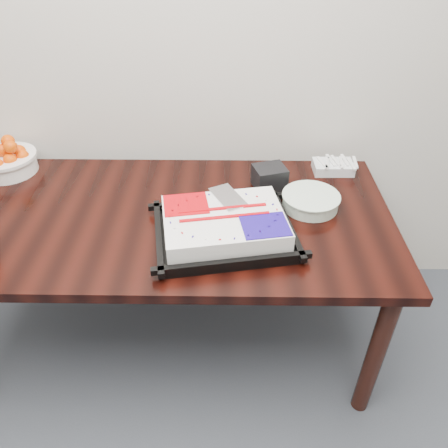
{
  "coord_description": "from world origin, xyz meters",
  "views": [
    {
      "loc": [
        0.24,
        0.58,
        1.78
      ],
      "look_at": [
        0.23,
        1.83,
        0.83
      ],
      "focal_mm": 35.0,
      "sensor_mm": 36.0,
      "label": 1
    }
  ],
  "objects_px": {
    "cake_tray": "(224,226)",
    "plate_stack": "(311,201)",
    "table": "(170,231)",
    "tangerine_bowl": "(5,157)",
    "napkin_box": "(269,177)"
  },
  "relations": [
    {
      "from": "table",
      "to": "cake_tray",
      "type": "relative_size",
      "value": 3.18
    },
    {
      "from": "table",
      "to": "napkin_box",
      "type": "height_order",
      "value": "napkin_box"
    },
    {
      "from": "table",
      "to": "cake_tray",
      "type": "height_order",
      "value": "cake_tray"
    },
    {
      "from": "cake_tray",
      "to": "napkin_box",
      "type": "bearing_deg",
      "value": 61.55
    },
    {
      "from": "table",
      "to": "tangerine_bowl",
      "type": "distance_m",
      "value": 0.86
    },
    {
      "from": "table",
      "to": "cake_tray",
      "type": "xyz_separation_m",
      "value": [
        0.23,
        -0.14,
        0.13
      ]
    },
    {
      "from": "table",
      "to": "plate_stack",
      "type": "distance_m",
      "value": 0.59
    },
    {
      "from": "cake_tray",
      "to": "plate_stack",
      "type": "bearing_deg",
      "value": 29.57
    },
    {
      "from": "tangerine_bowl",
      "to": "plate_stack",
      "type": "xyz_separation_m",
      "value": [
        1.35,
        -0.27,
        -0.05
      ]
    },
    {
      "from": "table",
      "to": "cake_tray",
      "type": "bearing_deg",
      "value": -31.61
    },
    {
      "from": "table",
      "to": "tangerine_bowl",
      "type": "bearing_deg",
      "value": 157.19
    },
    {
      "from": "table",
      "to": "tangerine_bowl",
      "type": "relative_size",
      "value": 6.57
    },
    {
      "from": "tangerine_bowl",
      "to": "napkin_box",
      "type": "distance_m",
      "value": 1.2
    },
    {
      "from": "cake_tray",
      "to": "plate_stack",
      "type": "relative_size",
      "value": 2.39
    },
    {
      "from": "cake_tray",
      "to": "plate_stack",
      "type": "distance_m",
      "value": 0.4
    }
  ]
}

